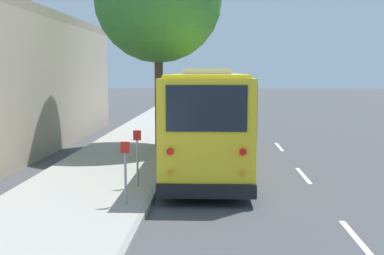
{
  "coord_description": "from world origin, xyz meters",
  "views": [
    {
      "loc": [
        -15.98,
        -0.04,
        3.37
      ],
      "look_at": [
        1.7,
        0.82,
        1.3
      ],
      "focal_mm": 45.0,
      "sensor_mm": 36.0,
      "label": 1
    }
  ],
  "objects_px": {
    "shuttle_bus": "(208,117)",
    "parked_sedan_black": "(208,119)",
    "parked_sedan_silver": "(210,104)",
    "sign_post_near": "(125,172)",
    "parked_sedan_gray": "(208,110)",
    "parked_sedan_tan": "(209,100)",
    "sign_post_far": "(137,158)"
  },
  "relations": [
    {
      "from": "parked_sedan_silver",
      "to": "sign_post_near",
      "type": "xyz_separation_m",
      "value": [
        -29.68,
        1.72,
        0.34
      ]
    },
    {
      "from": "parked_sedan_silver",
      "to": "parked_sedan_tan",
      "type": "bearing_deg",
      "value": 5.83
    },
    {
      "from": "parked_sedan_gray",
      "to": "parked_sedan_tan",
      "type": "bearing_deg",
      "value": 3.28
    },
    {
      "from": "shuttle_bus",
      "to": "sign_post_far",
      "type": "relative_size",
      "value": 5.99
    },
    {
      "from": "sign_post_near",
      "to": "sign_post_far",
      "type": "relative_size",
      "value": 0.97
    },
    {
      "from": "parked_sedan_gray",
      "to": "sign_post_far",
      "type": "height_order",
      "value": "sign_post_far"
    },
    {
      "from": "parked_sedan_black",
      "to": "sign_post_near",
      "type": "xyz_separation_m",
      "value": [
        -16.64,
        1.74,
        0.36
      ]
    },
    {
      "from": "parked_sedan_tan",
      "to": "sign_post_far",
      "type": "bearing_deg",
      "value": 176.09
    },
    {
      "from": "shuttle_bus",
      "to": "parked_sedan_tan",
      "type": "distance_m",
      "value": 31.07
    },
    {
      "from": "shuttle_bus",
      "to": "parked_sedan_black",
      "type": "xyz_separation_m",
      "value": [
        11.73,
        0.17,
        -1.26
      ]
    },
    {
      "from": "parked_sedan_gray",
      "to": "sign_post_near",
      "type": "relative_size",
      "value": 2.88
    },
    {
      "from": "shuttle_bus",
      "to": "parked_sedan_black",
      "type": "bearing_deg",
      "value": 0.28
    },
    {
      "from": "parked_sedan_silver",
      "to": "sign_post_near",
      "type": "distance_m",
      "value": 29.73
    },
    {
      "from": "sign_post_near",
      "to": "sign_post_far",
      "type": "height_order",
      "value": "sign_post_far"
    },
    {
      "from": "parked_sedan_silver",
      "to": "parked_sedan_tan",
      "type": "distance_m",
      "value": 6.27
    },
    {
      "from": "shuttle_bus",
      "to": "parked_sedan_black",
      "type": "height_order",
      "value": "shuttle_bus"
    },
    {
      "from": "parked_sedan_black",
      "to": "parked_sedan_silver",
      "type": "bearing_deg",
      "value": -3.31
    },
    {
      "from": "parked_sedan_gray",
      "to": "parked_sedan_tan",
      "type": "xyz_separation_m",
      "value": [
        12.71,
        0.15,
        -0.01
      ]
    },
    {
      "from": "parked_sedan_gray",
      "to": "parked_sedan_tan",
      "type": "relative_size",
      "value": 1.02
    },
    {
      "from": "shuttle_bus",
      "to": "parked_sedan_tan",
      "type": "xyz_separation_m",
      "value": [
        31.04,
        0.4,
        -1.26
      ]
    },
    {
      "from": "parked_sedan_silver",
      "to": "sign_post_near",
      "type": "height_order",
      "value": "sign_post_near"
    },
    {
      "from": "parked_sedan_tan",
      "to": "parked_sedan_silver",
      "type": "bearing_deg",
      "value": -179.45
    },
    {
      "from": "sign_post_near",
      "to": "shuttle_bus",
      "type": "bearing_deg",
      "value": -21.26
    },
    {
      "from": "parked_sedan_tan",
      "to": "sign_post_far",
      "type": "distance_m",
      "value": 34.18
    },
    {
      "from": "parked_sedan_black",
      "to": "parked_sedan_silver",
      "type": "relative_size",
      "value": 1.12
    },
    {
      "from": "parked_sedan_silver",
      "to": "parked_sedan_tan",
      "type": "relative_size",
      "value": 0.98
    },
    {
      "from": "sign_post_near",
      "to": "parked_sedan_silver",
      "type": "bearing_deg",
      "value": -3.31
    },
    {
      "from": "shuttle_bus",
      "to": "parked_sedan_gray",
      "type": "height_order",
      "value": "shuttle_bus"
    },
    {
      "from": "shuttle_bus",
      "to": "parked_sedan_gray",
      "type": "distance_m",
      "value": 18.37
    },
    {
      "from": "parked_sedan_black",
      "to": "shuttle_bus",
      "type": "bearing_deg",
      "value": 177.45
    },
    {
      "from": "sign_post_far",
      "to": "parked_sedan_black",
      "type": "bearing_deg",
      "value": -6.68
    },
    {
      "from": "parked_sedan_gray",
      "to": "parked_sedan_silver",
      "type": "distance_m",
      "value": 6.45
    }
  ]
}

